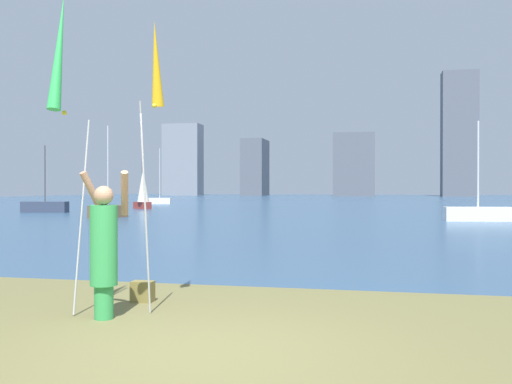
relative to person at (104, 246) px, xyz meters
The scene contains 14 objects.
ground 49.96m from the person, 88.21° to the left, with size 120.00×138.00×0.12m.
person is the anchor object (origin of this frame).
kite_flag_left 2.30m from the person, 150.07° to the right, with size 0.16×0.91×3.91m.
kite_flag_right 2.33m from the person, 53.24° to the left, with size 0.16×0.66×3.75m.
bag 1.27m from the person, 87.05° to the left, with size 0.30×0.19×0.29m.
sailboat_0 23.05m from the person, 69.57° to the left, with size 3.12×1.02×4.74m.
sailboat_2 23.35m from the person, 116.77° to the left, with size 1.54×2.25×4.85m.
sailboat_3 35.15m from the person, 112.70° to the left, with size 1.72×1.39×4.74m.
sailboat_4 30.89m from the person, 124.02° to the left, with size 2.93×1.54×4.27m.
sailboat_6 47.66m from the person, 110.99° to the left, with size 2.18×0.93×5.39m.
skyline_tower_0 104.99m from the person, 108.93° to the left, with size 7.35×4.20×14.15m.
skyline_tower_1 101.91m from the person, 101.00° to the left, with size 4.24×7.89×10.92m.
skyline_tower_2 94.77m from the person, 90.11° to the left, with size 7.29×4.02×11.32m.
skyline_tower_3 97.20m from the person, 79.43° to the left, with size 5.90×3.82×21.60m.
Camera 1 is at (1.64, -5.19, 1.60)m, focal length 39.00 mm.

